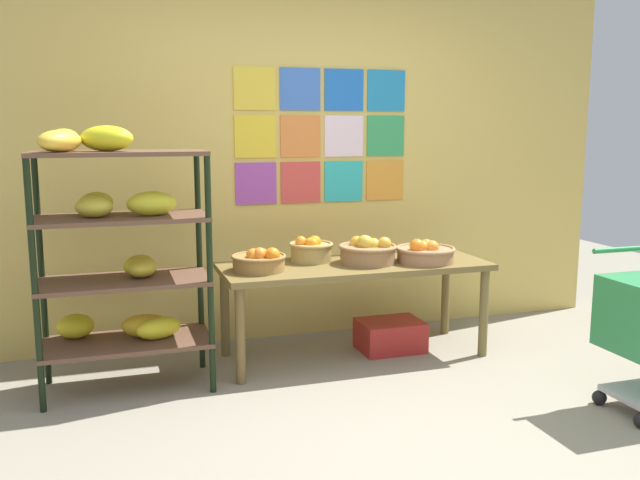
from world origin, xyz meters
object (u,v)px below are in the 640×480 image
object	(u,v)px
fruit_basket_left	(368,251)
fruit_basket_back_right	(425,253)
display_table	(355,274)
fruit_basket_right	(311,250)
produce_crate_under_table	(390,335)
fruit_basket_back_left	(260,261)
banana_shelf_unit	(118,242)

from	to	relation	value
fruit_basket_left	fruit_basket_back_right	bearing A→B (deg)	-13.24
display_table	fruit_basket_right	xyz separation A→B (m)	(-0.25, 0.16, 0.15)
display_table	produce_crate_under_table	distance (m)	0.54
fruit_basket_back_left	fruit_basket_right	xyz separation A→B (m)	(0.40, 0.20, 0.01)
fruit_basket_back_left	fruit_basket_back_right	bearing A→B (deg)	-3.31
fruit_basket_back_left	banana_shelf_unit	bearing A→B (deg)	-174.60
fruit_basket_left	fruit_basket_back_left	bearing A→B (deg)	-178.14
banana_shelf_unit	display_table	size ratio (longest dim) A/B	0.87
fruit_basket_back_left	produce_crate_under_table	xyz separation A→B (m)	(0.93, 0.07, -0.59)
fruit_basket_right	fruit_basket_left	world-z (taller)	fruit_basket_left
display_table	fruit_basket_back_right	world-z (taller)	fruit_basket_back_right
banana_shelf_unit	display_table	bearing A→B (deg)	4.55
banana_shelf_unit	fruit_basket_back_right	distance (m)	1.96
banana_shelf_unit	fruit_basket_left	bearing A→B (deg)	3.75
fruit_basket_right	produce_crate_under_table	size ratio (longest dim) A/B	0.69
fruit_basket_right	fruit_basket_back_left	bearing A→B (deg)	-153.00
fruit_basket_back_right	fruit_basket_right	size ratio (longest dim) A/B	1.33
fruit_basket_back_right	fruit_basket_right	xyz separation A→B (m)	(-0.71, 0.27, 0.01)
fruit_basket_right	banana_shelf_unit	bearing A→B (deg)	-167.20
display_table	fruit_basket_back_left	xyz separation A→B (m)	(-0.65, -0.04, 0.13)
display_table	fruit_basket_back_right	xyz separation A→B (m)	(0.46, -0.10, 0.13)
display_table	fruit_basket_back_left	world-z (taller)	fruit_basket_back_left
fruit_basket_back_right	produce_crate_under_table	size ratio (longest dim) A/B	0.92
banana_shelf_unit	produce_crate_under_table	xyz separation A→B (m)	(1.77, 0.15, -0.77)
banana_shelf_unit	fruit_basket_right	bearing A→B (deg)	12.80
fruit_basket_right	fruit_basket_left	size ratio (longest dim) A/B	0.77
fruit_basket_back_right	fruit_basket_right	distance (m)	0.76
display_table	fruit_basket_right	distance (m)	0.33
fruit_basket_back_right	fruit_basket_back_left	xyz separation A→B (m)	(-1.11, 0.06, -0.00)
produce_crate_under_table	display_table	bearing A→B (deg)	-172.97
fruit_basket_left	produce_crate_under_table	world-z (taller)	fruit_basket_left
banana_shelf_unit	fruit_basket_back_left	xyz separation A→B (m)	(0.84, 0.08, -0.18)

